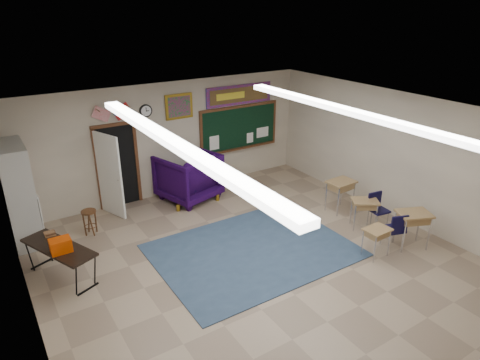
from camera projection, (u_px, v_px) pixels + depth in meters
floor at (268, 272)px, 8.28m from camera, size 9.00×9.00×0.00m
back_wall at (168, 140)px, 11.20m from camera, size 8.00×0.04×3.00m
left_wall at (29, 273)px, 5.71m from camera, size 0.04×9.00×3.00m
right_wall at (412, 161)px, 9.69m from camera, size 0.04×9.00×3.00m
ceiling at (272, 122)px, 7.12m from camera, size 8.00×9.00×0.04m
area_rug at (253, 250)px, 9.00m from camera, size 4.00×3.00×0.02m
fluorescent_strips at (272, 125)px, 7.15m from camera, size 3.86×6.00×0.10m
doorway at (115, 168)px, 10.51m from camera, size 1.10×0.89×2.16m
chalkboard at (240, 129)px, 12.28m from camera, size 2.55×0.14×1.30m
bulletin_board at (239, 95)px, 11.90m from camera, size 2.10×0.05×0.55m
framed_art_print at (179, 106)px, 11.02m from camera, size 0.75×0.05×0.65m
wall_clock at (146, 111)px, 10.57m from camera, size 0.32×0.05×0.32m
wall_flags at (112, 110)px, 10.08m from camera, size 1.16×0.06×0.70m
storage_cabinet at (19, 194)px, 9.00m from camera, size 0.59×1.25×2.20m
wingback_armchair at (188, 176)px, 11.17m from camera, size 1.67×1.70×1.25m
student_chair_reading at (186, 190)px, 10.87m from camera, size 0.43×0.43×0.82m
student_chair_desk_a at (393, 230)px, 8.98m from camera, size 0.53×0.53×0.83m
student_chair_desk_b at (379, 211)px, 9.80m from camera, size 0.46×0.46×0.82m
student_desk_front_left at (364, 212)px, 9.78m from camera, size 0.72×0.68×0.70m
student_desk_front_right at (340, 194)px, 10.57m from camera, size 0.69×0.53×0.80m
student_desk_back_left at (376, 241)px, 8.69m from camera, size 0.54×0.41×0.63m
student_desk_back_right at (412, 228)px, 9.00m from camera, size 0.81×0.73×0.80m
folding_table at (61, 260)px, 8.00m from camera, size 1.14×1.71×0.93m
wooden_stool at (90, 222)px, 9.55m from camera, size 0.33×0.33×0.58m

